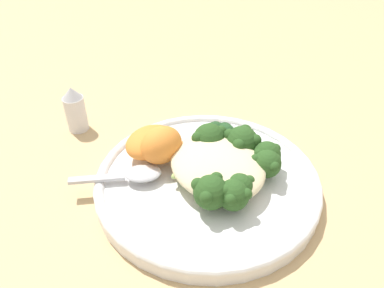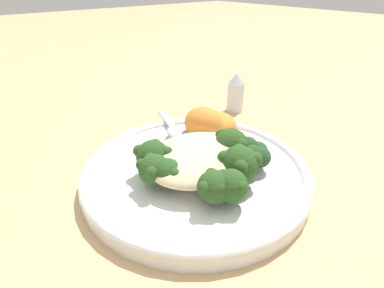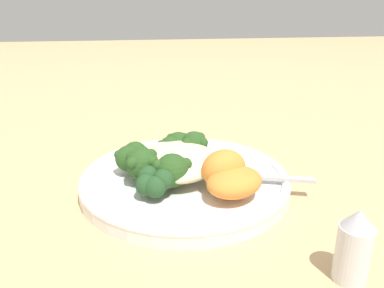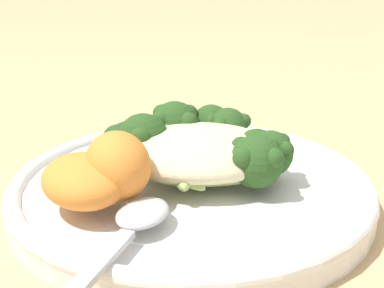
{
  "view_description": "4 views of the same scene",
  "coord_description": "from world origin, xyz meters",
  "views": [
    {
      "loc": [
        -0.27,
        0.14,
        0.31
      ],
      "look_at": [
        0.03,
        0.0,
        0.06
      ],
      "focal_mm": 35.0,
      "sensor_mm": 36.0,
      "label": 1
    },
    {
      "loc": [
        -0.17,
        -0.23,
        0.21
      ],
      "look_at": [
        0.01,
        -0.01,
        0.05
      ],
      "focal_mm": 28.0,
      "sensor_mm": 36.0,
      "label": 2
    },
    {
      "loc": [
        0.44,
        -0.07,
        0.22
      ],
      "look_at": [
        0.01,
        0.0,
        0.05
      ],
      "focal_mm": 35.0,
      "sensor_mm": 36.0,
      "label": 3
    },
    {
      "loc": [
        0.01,
        0.35,
        0.17
      ],
      "look_at": [
        0.01,
        0.01,
        0.05
      ],
      "focal_mm": 50.0,
      "sensor_mm": 36.0,
      "label": 4
    }
  ],
  "objects": [
    {
      "name": "ground_plane",
      "position": [
        0.0,
        0.0,
        0.0
      ],
      "size": [
        4.0,
        4.0,
        0.0
      ],
      "primitive_type": "plane",
      "color": "tan"
    },
    {
      "name": "sweet_potato_chunk_0",
      "position": [
        0.06,
        0.03,
        0.04
      ],
      "size": [
        0.06,
        0.06,
        0.04
      ],
      "primitive_type": "ellipsoid",
      "rotation": [
        0.0,
        0.0,
        1.91
      ],
      "color": "orange",
      "rests_on": "plate"
    },
    {
      "name": "salt_shaker",
      "position": [
        0.2,
        0.11,
        0.03
      ],
      "size": [
        0.03,
        0.03,
        0.07
      ],
      "color": "silver",
      "rests_on": "ground_plane"
    },
    {
      "name": "plate",
      "position": [
        0.02,
        -0.01,
        0.01
      ],
      "size": [
        0.26,
        0.26,
        0.02
      ],
      "color": "white",
      "rests_on": "ground_plane"
    },
    {
      "name": "broccoli_stalk_3",
      "position": [
        -0.0,
        -0.05,
        0.04
      ],
      "size": [
        0.06,
        0.11,
        0.03
      ],
      "rotation": [
        0.0,
        0.0,
        4.3
      ],
      "color": "#9EBC66",
      "rests_on": "plate"
    },
    {
      "name": "broccoli_stalk_5",
      "position": [
        0.03,
        -0.05,
        0.04
      ],
      "size": [
        0.04,
        0.12,
        0.04
      ],
      "rotation": [
        0.0,
        0.0,
        4.83
      ],
      "color": "#9EBC66",
      "rests_on": "plate"
    },
    {
      "name": "broccoli_stalk_1",
      "position": [
        -0.03,
        -0.0,
        0.04
      ],
      "size": [
        0.09,
        0.05,
        0.03
      ],
      "rotation": [
        0.0,
        0.0,
        3.46
      ],
      "color": "#9EBC66",
      "rests_on": "plate"
    },
    {
      "name": "broccoli_stalk_4",
      "position": [
        0.0,
        -0.05,
        0.04
      ],
      "size": [
        0.06,
        0.12,
        0.03
      ],
      "rotation": [
        0.0,
        0.0,
        4.45
      ],
      "color": "#9EBC66",
      "rests_on": "plate"
    },
    {
      "name": "quinoa_mound",
      "position": [
        0.01,
        -0.02,
        0.04
      ],
      "size": [
        0.12,
        0.1,
        0.03
      ],
      "primitive_type": "ellipsoid",
      "color": "beige",
      "rests_on": "plate"
    },
    {
      "name": "broccoli_stalk_6",
      "position": [
        0.05,
        -0.02,
        0.04
      ],
      "size": [
        0.07,
        0.09,
        0.04
      ],
      "rotation": [
        0.0,
        0.0,
        5.37
      ],
      "color": "#9EBC66",
      "rests_on": "plate"
    },
    {
      "name": "sweet_potato_chunk_1",
      "position": [
        0.08,
        0.04,
        0.04
      ],
      "size": [
        0.08,
        0.08,
        0.03
      ],
      "primitive_type": "ellipsoid",
      "rotation": [
        0.0,
        0.0,
        5.22
      ],
      "color": "orange",
      "rests_on": "plate"
    },
    {
      "name": "broccoli_stalk_2",
      "position": [
        -0.02,
        -0.01,
        0.03
      ],
      "size": [
        0.09,
        0.07,
        0.03
      ],
      "rotation": [
        0.0,
        0.0,
        3.69
      ],
      "color": "#9EBC66",
      "rests_on": "plate"
    },
    {
      "name": "kale_tuft",
      "position": [
        0.06,
        -0.05,
        0.04
      ],
      "size": [
        0.04,
        0.04,
        0.03
      ],
      "color": "#234723",
      "rests_on": "plate"
    },
    {
      "name": "broccoli_stalk_0",
      "position": [
        -0.02,
        0.01,
        0.04
      ],
      "size": [
        0.09,
        0.04,
        0.04
      ],
      "rotation": [
        0.0,
        0.0,
        3.15
      ],
      "color": "#9EBC66",
      "rests_on": "plate"
    },
    {
      "name": "spoon",
      "position": [
        0.05,
        0.07,
        0.03
      ],
      "size": [
        0.05,
        0.11,
        0.01
      ],
      "rotation": [
        0.0,
        0.0,
        1.26
      ],
      "color": "#B7B7BC",
      "rests_on": "plate"
    }
  ]
}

